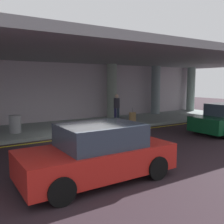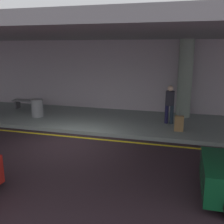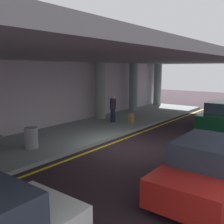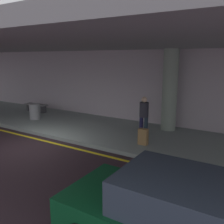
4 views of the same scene
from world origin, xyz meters
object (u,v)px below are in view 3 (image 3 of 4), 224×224
Objects in this scene: support_column_right_mid at (158,85)px; trash_bin_steel at (31,138)px; support_column_left_mid at (100,90)px; car_dark_green at (223,115)px; traveler_with_luggage at (113,107)px; car_red at (208,168)px; support_column_center at (133,87)px; suitcase_upright_primary at (131,118)px.

support_column_right_mid reaches higher than trash_bin_steel.
support_column_left_mid is 8.00m from support_column_right_mid.
traveler_with_luggage is at bearing -59.87° from car_dark_green.
trash_bin_steel is (-0.66, 6.98, -0.14)m from car_red.
support_column_right_mid is at bearing -127.08° from car_dark_green.
car_dark_green is at bearing 11.81° from car_red.
support_column_right_mid is at bearing 31.94° from car_red.
car_red is 9.29m from traveler_with_luggage.
traveler_with_luggage is at bearing -170.27° from support_column_right_mid.
support_column_center reaches higher than suitcase_upright_primary.
traveler_with_luggage is at bearing 52.96° from car_red.
support_column_center is 2.17× the size of traveler_with_luggage.
trash_bin_steel is at bearing 166.17° from suitcase_upright_primary.
support_column_center is 7.28m from car_dark_green.
support_column_right_mid is 14.98m from trash_bin_steel.
trash_bin_steel is (-6.22, -0.46, -0.54)m from traveler_with_luggage.
support_column_right_mid is 2.17× the size of traveler_with_luggage.
traveler_with_luggage is 1.87× the size of suitcase_upright_primary.
support_column_center is at bearing 10.14° from trash_bin_steel.
support_column_center is at bearing 22.40° from suitcase_upright_primary.
suitcase_upright_primary is at bearing -4.90° from trash_bin_steel.
trash_bin_steel is (-10.79, -1.93, -1.40)m from support_column_center.
car_red is (-6.12, -8.91, -1.26)m from support_column_left_mid.
car_red is at bearing -84.56° from trash_bin_steel.
support_column_left_mid is at bearing 78.56° from suitcase_upright_primary.
traveler_with_luggage is 6.26m from trash_bin_steel.
support_column_center is 5.04m from suitcase_upright_primary.
traveler_with_luggage is at bearing -111.22° from support_column_left_mid.
support_column_right_mid is 8.74m from traveler_with_luggage.
support_column_right_mid reaches higher than car_red.
support_column_left_mid reaches higher than traveler_with_luggage.
support_column_center reaches higher than trash_bin_steel.
traveler_with_luggage reaches higher than car_red.
support_column_left_mid is 4.06× the size of suitcase_upright_primary.
suitcase_upright_primary is at bearing 46.52° from car_red.
support_column_center is at bearing 154.00° from traveler_with_luggage.
traveler_with_luggage is (-8.57, -1.47, -0.86)m from support_column_right_mid.
traveler_with_luggage is (-4.57, -1.47, -0.86)m from support_column_center.
trash_bin_steel is at bearing -28.14° from car_dark_green.
support_column_left_mid is at bearing 180.00° from support_column_center.
car_dark_green reaches higher than suitcase_upright_primary.
support_column_left_mid and support_column_center have the same top height.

